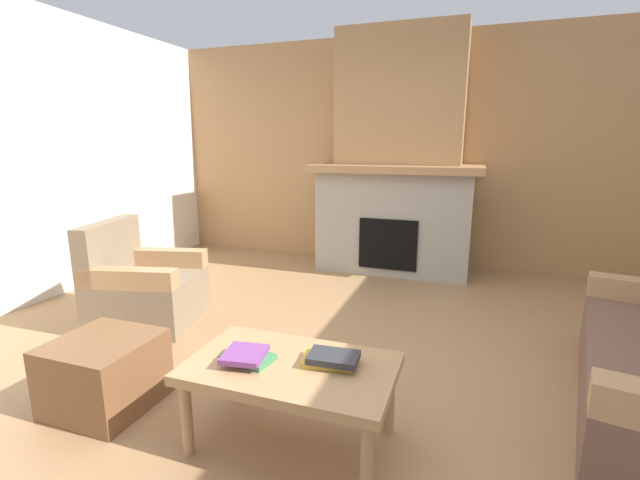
{
  "coord_description": "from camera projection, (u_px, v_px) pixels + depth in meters",
  "views": [
    {
      "loc": [
        0.86,
        -2.41,
        1.47
      ],
      "look_at": [
        -0.22,
        0.65,
        0.75
      ],
      "focal_mm": 24.53,
      "sensor_mm": 36.0,
      "label": 1
    }
  ],
  "objects": [
    {
      "name": "wall_back_wood_panel",
      "position": [
        403.0,
        153.0,
        5.29
      ],
      "size": [
        6.0,
        0.12,
        2.7
      ],
      "primitive_type": "cube",
      "color": "#A87A4C",
      "rests_on": "ground"
    },
    {
      "name": "book_stack_center",
      "position": [
        331.0,
        359.0,
        2.09
      ],
      "size": [
        0.3,
        0.21,
        0.06
      ],
      "color": "gold",
      "rests_on": "coffee_table"
    },
    {
      "name": "ground",
      "position": [
        319.0,
        376.0,
        2.82
      ],
      "size": [
        9.0,
        9.0,
        0.0
      ],
      "primitive_type": "plane",
      "color": "#9E754C"
    },
    {
      "name": "coffee_table",
      "position": [
        291.0,
        374.0,
        2.12
      ],
      "size": [
        1.0,
        0.6,
        0.43
      ],
      "color": "tan",
      "rests_on": "ground"
    },
    {
      "name": "book_stack_near_edge",
      "position": [
        246.0,
        356.0,
        2.12
      ],
      "size": [
        0.27,
        0.24,
        0.06
      ],
      "color": "#3D7F4C",
      "rests_on": "coffee_table"
    },
    {
      "name": "armchair",
      "position": [
        143.0,
        288.0,
        3.62
      ],
      "size": [
        0.92,
        0.92,
        0.85
      ],
      "color": "#847056",
      "rests_on": "ground"
    },
    {
      "name": "ottoman",
      "position": [
        105.0,
        373.0,
        2.47
      ],
      "size": [
        0.52,
        0.52,
        0.4
      ],
      "primitive_type": "cube",
      "color": "brown",
      "rests_on": "ground"
    },
    {
      "name": "fireplace",
      "position": [
        397.0,
        170.0,
        4.98
      ],
      "size": [
        1.9,
        0.82,
        2.7
      ],
      "color": "gray",
      "rests_on": "ground"
    }
  ]
}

